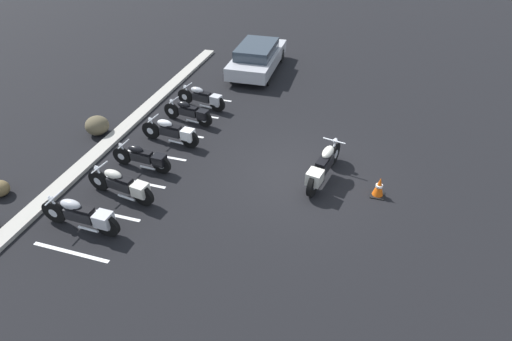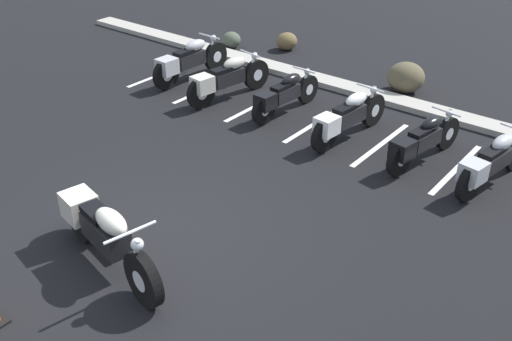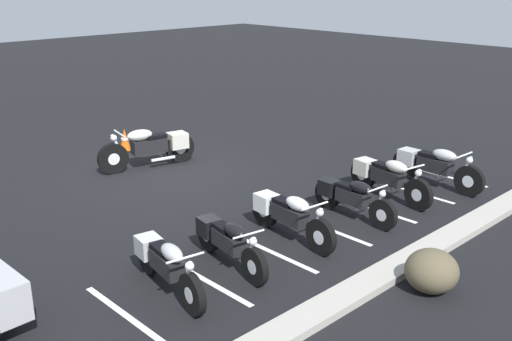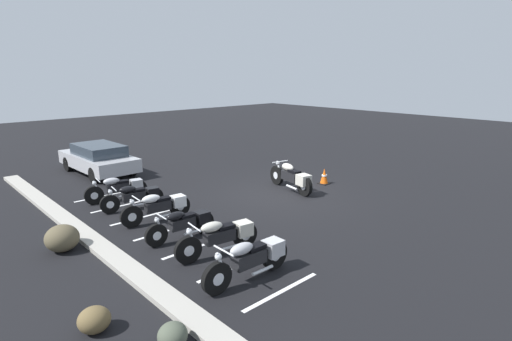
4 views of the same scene
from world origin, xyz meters
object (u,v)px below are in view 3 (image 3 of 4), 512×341
parked_bike_0 (432,165)px  parked_bike_2 (350,197)px  parked_bike_4 (227,240)px  parked_bike_1 (386,176)px  landscape_rock_0 (432,271)px  traffic_cone (125,141)px  parked_bike_3 (288,214)px  parked_bike_5 (165,263)px  motorcycle_cream_featured (152,146)px

parked_bike_0 → parked_bike_2: size_ratio=1.13×
parked_bike_4 → parked_bike_0: bearing=96.5°
parked_bike_0 → parked_bike_1: parked_bike_0 is taller
landscape_rock_0 → traffic_cone: 9.58m
traffic_cone → parked_bike_3: bearing=83.0°
parked_bike_1 → parked_bike_2: 1.42m
landscape_rock_0 → traffic_cone: bearing=-94.0°
parked_bike_3 → parked_bike_5: bearing=-84.2°
motorcycle_cream_featured → parked_bike_4: (2.07, 5.16, -0.09)m
motorcycle_cream_featured → parked_bike_4: size_ratio=1.22×
traffic_cone → parked_bike_5: bearing=62.6°
parked_bike_1 → parked_bike_2: parked_bike_1 is taller
parked_bike_5 → traffic_cone: size_ratio=3.39×
motorcycle_cream_featured → parked_bike_0: size_ratio=1.08×
parked_bike_3 → parked_bike_4: bearing=-83.3°
parked_bike_3 → parked_bike_5: parked_bike_3 is taller
parked_bike_0 → parked_bike_1: size_ratio=1.03×
motorcycle_cream_featured → parked_bike_3: (0.60, 5.13, -0.07)m
parked_bike_3 → landscape_rock_0: bearing=9.1°
parked_bike_2 → parked_bike_5: (4.25, -0.17, 0.02)m
parked_bike_3 → motorcycle_cream_featured: bearing=178.8°
parked_bike_4 → parked_bike_5: (1.21, -0.02, 0.02)m
parked_bike_1 → parked_bike_5: parked_bike_1 is taller
motorcycle_cream_featured → traffic_cone: bearing=-86.2°
parked_bike_0 → parked_bike_5: parked_bike_0 is taller
parked_bike_2 → parked_bike_4: 3.05m
parked_bike_1 → landscape_rock_0: bearing=-36.8°
motorcycle_cream_featured → parked_bike_5: bearing=69.3°
motorcycle_cream_featured → parked_bike_1: motorcycle_cream_featured is taller
parked_bike_0 → parked_bike_5: (7.03, -0.31, -0.04)m
parked_bike_0 → parked_bike_5: 7.04m
parked_bike_0 → parked_bike_3: 4.37m
parked_bike_1 → parked_bike_4: parked_bike_1 is taller
parked_bike_0 → parked_bike_3: (4.36, -0.32, -0.02)m
motorcycle_cream_featured → parked_bike_1: (-2.38, 5.17, -0.05)m
parked_bike_0 → parked_bike_4: size_ratio=1.13×
landscape_rock_0 → motorcycle_cream_featured: bearing=-93.1°
parked_bike_0 → parked_bike_4: parked_bike_0 is taller
landscape_rock_0 → parked_bike_2: bearing=-118.2°
motorcycle_cream_featured → parked_bike_3: 5.16m
parked_bike_0 → parked_bike_1: (1.37, -0.28, -0.01)m
parked_bike_2 → landscape_rock_0: size_ratio=2.49×
parked_bike_4 → traffic_cone: (-2.31, -6.79, -0.13)m
parked_bike_2 → traffic_cone: 6.99m
parked_bike_0 → parked_bike_1: bearing=-100.1°
parked_bike_5 → landscape_rock_0: bearing=55.2°
parked_bike_4 → parked_bike_1: bearing=99.3°
motorcycle_cream_featured → parked_bike_5: (3.28, 5.14, -0.08)m
motorcycle_cream_featured → parked_bike_0: motorcycle_cream_featured is taller
parked_bike_4 → parked_bike_5: parked_bike_5 is taller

